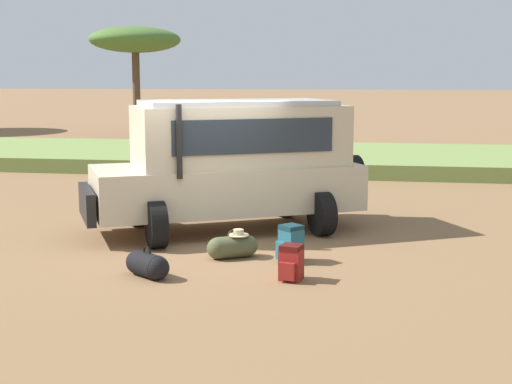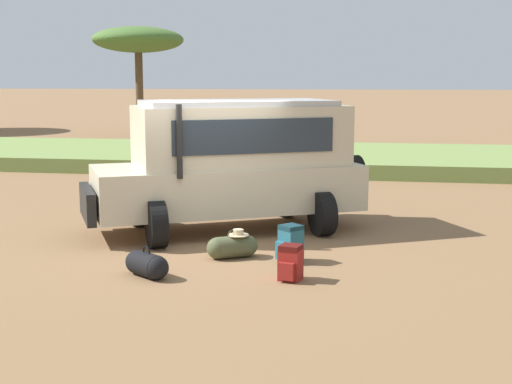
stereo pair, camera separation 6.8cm
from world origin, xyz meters
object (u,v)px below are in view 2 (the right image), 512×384
Objects in this scene: duffel_bag_low_black_case at (232,247)px; duffel_bag_soft_canvas at (147,265)px; backpack_cluster_center at (290,263)px; backpack_beside_front_wheel at (290,244)px; acacia_tree_left_mid at (138,41)px; safari_vehicle at (233,162)px.

duffel_bag_low_black_case is 1.06× the size of duffel_bag_soft_canvas.
backpack_cluster_center is 2.08m from duffel_bag_soft_canvas.
backpack_beside_front_wheel is at bearing 31.37° from duffel_bag_soft_canvas.
duffel_bag_soft_canvas is 0.14× the size of acacia_tree_left_mid.
duffel_bag_soft_canvas is (-1.95, -1.19, -0.11)m from backpack_beside_front_wheel.
backpack_cluster_center reaches higher than duffel_bag_low_black_case.
duffel_bag_soft_canvas is (-0.59, -3.36, -1.12)m from safari_vehicle.
backpack_beside_front_wheel is 26.05m from acacia_tree_left_mid.
safari_vehicle is at bearing 114.87° from backpack_cluster_center.
duffel_bag_low_black_case is (0.41, -2.08, -1.11)m from safari_vehicle.
backpack_cluster_center is (0.13, -1.02, -0.04)m from backpack_beside_front_wheel.
backpack_cluster_center is 0.70× the size of duffel_bag_soft_canvas.
acacia_tree_left_mid is (-8.51, 24.65, 4.45)m from duffel_bag_soft_canvas.
safari_vehicle is 9.12× the size of backpack_beside_front_wheel.
backpack_beside_front_wheel is 0.80× the size of duffel_bag_soft_canvas.
acacia_tree_left_mid is at bearing 113.37° from backpack_cluster_center.
duffel_bag_low_black_case is at bearing 51.82° from duffel_bag_soft_canvas.
acacia_tree_left_mid is (-10.58, 24.48, 4.38)m from backpack_cluster_center.
safari_vehicle is 2.39m from duffel_bag_low_black_case.
backpack_cluster_center reaches higher than duffel_bag_soft_canvas.
backpack_beside_front_wheel is 0.75× the size of duffel_bag_low_black_case.
duffel_bag_soft_canvas is at bearing -99.97° from safari_vehicle.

